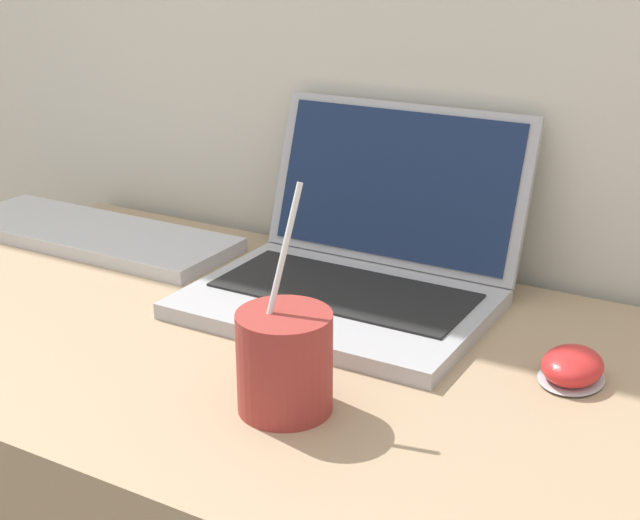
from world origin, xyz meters
The scene contains 4 objects.
laptop centered at (-0.07, 0.47, 0.82)m, with size 0.36×0.34×0.23m.
drink_cup centered at (0.00, 0.18, 0.83)m, with size 0.09×0.09×0.22m.
computer_mouse centered at (0.23, 0.38, 0.79)m, with size 0.07×0.08×0.03m.
external_keyboard centered at (-0.52, 0.46, 0.78)m, with size 0.46×0.16×0.02m.
Camera 1 is at (0.41, -0.47, 1.22)m, focal length 50.00 mm.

